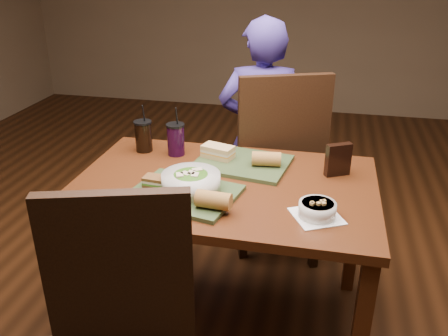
{
  "coord_description": "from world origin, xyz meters",
  "views": [
    {
      "loc": [
        0.4,
        -1.79,
        1.66
      ],
      "look_at": [
        0.0,
        0.0,
        0.82
      ],
      "focal_mm": 38.0,
      "sensor_mm": 36.0,
      "label": 1
    }
  ],
  "objects_px": {
    "cup_cola": "(143,136)",
    "chip_bag": "(338,160)",
    "salad_bowl": "(191,181)",
    "sandwich_far": "(218,152)",
    "tray_far": "(242,163)",
    "baguette_near": "(214,200)",
    "cup_berry": "(176,139)",
    "chair_far": "(284,158)",
    "soup_bowl": "(317,209)",
    "diner": "(261,135)",
    "sandwich_near": "(155,181)",
    "dining_table": "(224,201)",
    "baguette_far": "(266,159)",
    "tray_near": "(184,194)"
  },
  "relations": [
    {
      "from": "cup_cola",
      "to": "chip_bag",
      "type": "height_order",
      "value": "cup_cola"
    },
    {
      "from": "salad_bowl",
      "to": "sandwich_far",
      "type": "height_order",
      "value": "salad_bowl"
    },
    {
      "from": "tray_far",
      "to": "baguette_near",
      "type": "bearing_deg",
      "value": -93.39
    },
    {
      "from": "cup_berry",
      "to": "chair_far",
      "type": "bearing_deg",
      "value": 37.26
    },
    {
      "from": "chair_far",
      "to": "soup_bowl",
      "type": "bearing_deg",
      "value": -76.62
    },
    {
      "from": "diner",
      "to": "cup_berry",
      "type": "xyz_separation_m",
      "value": [
        -0.34,
        -0.54,
        0.15
      ]
    },
    {
      "from": "sandwich_near",
      "to": "sandwich_far",
      "type": "relative_size",
      "value": 0.61
    },
    {
      "from": "baguette_near",
      "to": "dining_table",
      "type": "bearing_deg",
      "value": 93.55
    },
    {
      "from": "diner",
      "to": "chip_bag",
      "type": "relative_size",
      "value": 9.2
    },
    {
      "from": "salad_bowl",
      "to": "sandwich_far",
      "type": "relative_size",
      "value": 1.47
    },
    {
      "from": "baguette_far",
      "to": "sandwich_near",
      "type": "bearing_deg",
      "value": -143.81
    },
    {
      "from": "dining_table",
      "to": "chair_far",
      "type": "xyz_separation_m",
      "value": [
        0.2,
        0.64,
        -0.04
      ]
    },
    {
      "from": "tray_far",
      "to": "sandwich_far",
      "type": "height_order",
      "value": "sandwich_far"
    },
    {
      "from": "sandwich_far",
      "to": "chip_bag",
      "type": "distance_m",
      "value": 0.56
    },
    {
      "from": "chair_far",
      "to": "tray_near",
      "type": "relative_size",
      "value": 2.64
    },
    {
      "from": "baguette_near",
      "to": "baguette_far",
      "type": "xyz_separation_m",
      "value": [
        0.14,
        0.43,
        -0.0
      ]
    },
    {
      "from": "soup_bowl",
      "to": "sandwich_far",
      "type": "height_order",
      "value": "sandwich_far"
    },
    {
      "from": "soup_bowl",
      "to": "tray_near",
      "type": "bearing_deg",
      "value": 174.3
    },
    {
      "from": "sandwich_far",
      "to": "cup_berry",
      "type": "distance_m",
      "value": 0.22
    },
    {
      "from": "tray_near",
      "to": "cup_cola",
      "type": "relative_size",
      "value": 1.75
    },
    {
      "from": "chip_bag",
      "to": "chair_far",
      "type": "bearing_deg",
      "value": 92.64
    },
    {
      "from": "tray_near",
      "to": "cup_cola",
      "type": "bearing_deg",
      "value": 128.45
    },
    {
      "from": "baguette_near",
      "to": "chair_far",
      "type": "bearing_deg",
      "value": 78.18
    },
    {
      "from": "tray_near",
      "to": "sandwich_near",
      "type": "bearing_deg",
      "value": 170.16
    },
    {
      "from": "sandwich_far",
      "to": "baguette_far",
      "type": "distance_m",
      "value": 0.24
    },
    {
      "from": "dining_table",
      "to": "diner",
      "type": "distance_m",
      "value": 0.8
    },
    {
      "from": "diner",
      "to": "baguette_far",
      "type": "distance_m",
      "value": 0.64
    },
    {
      "from": "soup_bowl",
      "to": "sandwich_near",
      "type": "bearing_deg",
      "value": 173.49
    },
    {
      "from": "baguette_near",
      "to": "diner",
      "type": "bearing_deg",
      "value": 88.5
    },
    {
      "from": "chip_bag",
      "to": "soup_bowl",
      "type": "bearing_deg",
      "value": -128.77
    },
    {
      "from": "soup_bowl",
      "to": "sandwich_far",
      "type": "xyz_separation_m",
      "value": [
        -0.48,
        0.43,
        0.02
      ]
    },
    {
      "from": "chair_far",
      "to": "salad_bowl",
      "type": "bearing_deg",
      "value": -112.28
    },
    {
      "from": "chair_far",
      "to": "tray_far",
      "type": "xyz_separation_m",
      "value": [
        -0.16,
        -0.43,
        0.14
      ]
    },
    {
      "from": "baguette_near",
      "to": "cup_cola",
      "type": "height_order",
      "value": "cup_cola"
    },
    {
      "from": "salad_bowl",
      "to": "baguette_near",
      "type": "distance_m",
      "value": 0.18
    },
    {
      "from": "chair_far",
      "to": "cup_cola",
      "type": "distance_m",
      "value": 0.79
    },
    {
      "from": "tray_near",
      "to": "salad_bowl",
      "type": "xyz_separation_m",
      "value": [
        0.02,
        0.03,
        0.05
      ]
    },
    {
      "from": "cup_cola",
      "to": "chip_bag",
      "type": "bearing_deg",
      "value": -4.94
    },
    {
      "from": "tray_far",
      "to": "salad_bowl",
      "type": "height_order",
      "value": "salad_bowl"
    },
    {
      "from": "salad_bowl",
      "to": "baguette_near",
      "type": "height_order",
      "value": "salad_bowl"
    },
    {
      "from": "sandwich_near",
      "to": "cup_cola",
      "type": "distance_m",
      "value": 0.45
    },
    {
      "from": "chair_far",
      "to": "sandwich_near",
      "type": "distance_m",
      "value": 0.91
    },
    {
      "from": "chair_far",
      "to": "sandwich_far",
      "type": "distance_m",
      "value": 0.53
    },
    {
      "from": "sandwich_far",
      "to": "tray_far",
      "type": "bearing_deg",
      "value": -9.57
    },
    {
      "from": "sandwich_near",
      "to": "sandwich_far",
      "type": "xyz_separation_m",
      "value": [
        0.19,
        0.35,
        0.01
      ]
    },
    {
      "from": "tray_near",
      "to": "salad_bowl",
      "type": "bearing_deg",
      "value": 47.38
    },
    {
      "from": "cup_berry",
      "to": "chip_bag",
      "type": "relative_size",
      "value": 1.64
    },
    {
      "from": "tray_near",
      "to": "cup_berry",
      "type": "bearing_deg",
      "value": 111.67
    },
    {
      "from": "sandwich_far",
      "to": "baguette_near",
      "type": "height_order",
      "value": "baguette_near"
    },
    {
      "from": "tray_near",
      "to": "baguette_near",
      "type": "height_order",
      "value": "baguette_near"
    }
  ]
}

